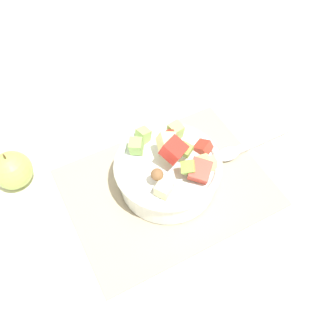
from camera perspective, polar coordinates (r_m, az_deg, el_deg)
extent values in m
plane|color=silver|center=(0.78, -0.09, -3.01)|extent=(2.40, 2.40, 0.00)
cube|color=tan|center=(0.78, -0.09, -2.89)|extent=(0.41, 0.31, 0.01)
cylinder|color=white|center=(0.75, 0.00, -0.86)|extent=(0.20, 0.20, 0.06)
torus|color=white|center=(0.73, 0.00, 0.59)|extent=(0.21, 0.21, 0.02)
cube|color=#8CB74C|center=(0.68, 3.14, 0.12)|extent=(0.04, 0.04, 0.03)
cube|color=#BC3828|center=(0.69, 4.91, -0.40)|extent=(0.06, 0.06, 0.04)
cube|color=red|center=(0.69, 0.90, 2.78)|extent=(0.06, 0.06, 0.04)
cube|color=beige|center=(0.68, -0.63, -3.16)|extent=(0.04, 0.04, 0.02)
sphere|color=brown|center=(0.67, -1.67, -1.01)|extent=(0.04, 0.04, 0.03)
cube|color=#8CB74C|center=(0.71, 2.61, 2.93)|extent=(0.03, 0.03, 0.02)
cube|color=#A3CC6B|center=(0.76, -3.85, 4.90)|extent=(0.03, 0.03, 0.04)
cube|color=#A3CC6B|center=(0.75, 1.12, 5.70)|extent=(0.03, 0.03, 0.04)
cube|color=#E5D684|center=(0.72, 5.32, 1.19)|extent=(0.03, 0.03, 0.03)
cube|color=#93C160|center=(0.73, -4.88, 3.37)|extent=(0.04, 0.04, 0.04)
cube|color=#BC3828|center=(0.74, 5.40, 3.14)|extent=(0.04, 0.04, 0.03)
cube|color=#E5D684|center=(0.72, 6.31, 0.68)|extent=(0.03, 0.03, 0.03)
cube|color=beige|center=(0.71, -0.15, 4.06)|extent=(0.04, 0.04, 0.04)
cube|color=#BC3828|center=(0.73, 0.29, 4.89)|extent=(0.03, 0.03, 0.04)
ellipsoid|color=#B7B7BC|center=(0.82, 9.17, 2.17)|extent=(0.06, 0.04, 0.01)
cube|color=#B7B7BC|center=(0.87, 14.44, 4.38)|extent=(0.16, 0.02, 0.01)
sphere|color=#9EC656|center=(0.82, -22.67, -0.31)|extent=(0.08, 0.08, 0.08)
cylinder|color=brown|center=(0.78, -23.72, 1.63)|extent=(0.00, 0.00, 0.01)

